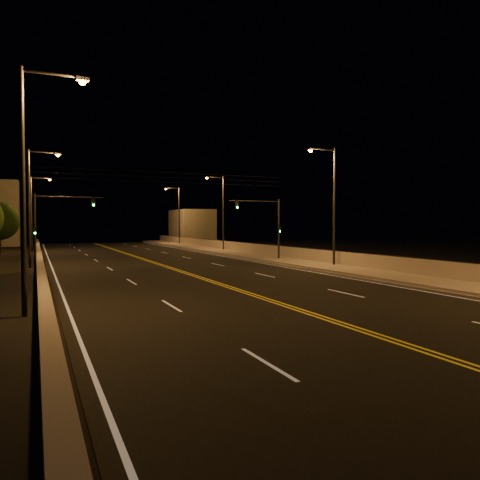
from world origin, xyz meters
name	(u,v)px	position (x,y,z in m)	size (l,w,h in m)	color
ground	(448,359)	(0.00, 0.00, 0.00)	(160.00, 160.00, 0.00)	black
road	(200,278)	(0.00, 20.00, 0.01)	(18.00, 120.00, 0.02)	black
sidewalk	(337,269)	(10.80, 20.00, 0.15)	(3.60, 120.00, 0.30)	gray
curb	(316,271)	(8.93, 20.00, 0.07)	(0.14, 120.00, 0.15)	gray
parapet_wall	(355,260)	(12.45, 20.00, 0.80)	(0.30, 120.00, 1.00)	#A19486
jersey_barrier	(41,277)	(-9.51, 20.00, 0.46)	(0.45, 120.00, 0.92)	#A19486
distant_building_right	(192,226)	(16.50, 73.00, 3.03)	(6.00, 10.00, 6.06)	gray
parapet_rail	(356,253)	(12.45, 20.00, 1.33)	(0.06, 0.06, 120.00)	black
lane_markings	(200,278)	(0.00, 19.93, 0.02)	(17.32, 116.00, 0.00)	silver
streetlight_1	(331,199)	(11.53, 21.87, 5.43)	(2.55, 0.28, 9.43)	#2D2D33
streetlight_2	(221,208)	(11.53, 45.49, 5.43)	(2.55, 0.28, 9.43)	#2D2D33
streetlight_3	(178,212)	(11.53, 65.03, 5.43)	(2.55, 0.28, 9.43)	#2D2D33
streetlight_4	(30,174)	(-9.93, 10.65, 5.43)	(2.55, 0.28, 9.43)	#2D2D33
streetlight_5	(33,200)	(-9.93, 32.06, 5.43)	(2.55, 0.28, 9.43)	#2D2D33
streetlight_6	(34,209)	(-9.93, 55.23, 5.43)	(2.55, 0.28, 9.43)	#2D2D33
traffic_signal_right	(269,222)	(9.96, 29.50, 3.69)	(5.11, 0.31, 5.78)	#2D2D33
traffic_signal_left	(50,222)	(-8.76, 29.50, 3.69)	(5.11, 0.31, 5.78)	#2D2D33
overhead_wires	(163,177)	(0.00, 29.50, 7.40)	(22.00, 0.03, 0.83)	black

